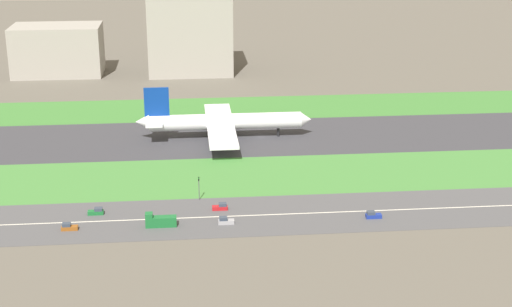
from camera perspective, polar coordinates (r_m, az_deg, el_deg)
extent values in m
plane|color=#5B564C|center=(284.48, 0.33, 1.25)|extent=(800.00, 800.00, 0.00)
cube|color=#38383D|center=(284.47, 0.33, 1.26)|extent=(280.00, 46.00, 0.10)
cube|color=#3D7A33|center=(323.61, -0.41, 3.44)|extent=(280.00, 36.00, 0.10)
cube|color=#427F38|center=(245.93, 1.30, -1.61)|extent=(280.00, 36.00, 0.10)
cube|color=#4C4C4F|center=(216.47, 2.29, -4.56)|extent=(280.00, 28.00, 0.10)
cube|color=silver|center=(216.45, 2.29, -4.54)|extent=(266.00, 0.50, 0.01)
cylinder|color=white|center=(281.67, -2.28, 2.39)|extent=(56.00, 6.00, 6.00)
cone|color=white|center=(284.83, 3.76, 2.55)|extent=(4.00, 5.70, 5.70)
cone|color=white|center=(281.50, -8.50, 2.36)|extent=(5.00, 5.40, 5.40)
cube|color=navy|center=(279.32, -7.44, 3.81)|extent=(9.00, 0.80, 11.00)
cube|color=white|center=(281.23, -7.58, 2.43)|extent=(6.00, 16.00, 0.60)
cube|color=white|center=(296.30, -2.84, 2.98)|extent=(10.00, 26.00, 1.00)
cylinder|color=gray|center=(291.21, -2.57, 2.24)|extent=(5.00, 3.20, 3.20)
cube|color=white|center=(267.60, -2.52, 1.23)|extent=(10.00, 26.00, 1.00)
cylinder|color=gray|center=(274.02, -2.37, 1.18)|extent=(5.00, 3.20, 3.20)
cylinder|color=black|center=(284.70, 1.67, 1.61)|extent=(1.00, 1.00, 3.20)
cylinder|color=black|center=(286.17, -3.11, 1.68)|extent=(1.00, 1.00, 3.20)
cylinder|color=black|center=(279.49, -3.05, 1.26)|extent=(1.00, 1.00, 3.20)
cube|color=#99999E|center=(210.13, -2.24, -5.12)|extent=(4.40, 1.80, 1.10)
cube|color=#333D4C|center=(209.69, -2.46, -4.88)|extent=(2.20, 1.66, 0.90)
cube|color=#19662D|center=(220.60, -11.89, -4.34)|extent=(4.40, 1.80, 1.10)
cube|color=#333D4C|center=(220.12, -11.70, -4.09)|extent=(2.20, 1.66, 0.90)
cube|color=brown|center=(212.30, -13.75, -5.43)|extent=(4.40, 1.80, 1.10)
cube|color=#333D4C|center=(212.02, -13.99, -5.18)|extent=(2.20, 1.66, 0.90)
cube|color=navy|center=(216.12, 8.78, -4.64)|extent=(4.40, 1.80, 1.10)
cube|color=#333D4C|center=(215.53, 8.59, -4.41)|extent=(2.20, 1.66, 0.90)
cube|color=#19662D|center=(209.67, -7.11, -5.07)|extent=(8.40, 2.50, 2.80)
cube|color=#19662D|center=(209.01, -8.01, -4.59)|extent=(2.00, 2.30, 1.20)
cube|color=#B2191E|center=(219.24, -2.72, -4.08)|extent=(4.40, 1.80, 1.10)
cube|color=#333D4C|center=(218.89, -2.51, -3.83)|extent=(2.20, 1.66, 0.90)
cylinder|color=#4C4C51|center=(225.56, -4.28, -2.77)|extent=(0.24, 0.24, 6.00)
cube|color=black|center=(224.26, -4.30, -1.91)|extent=(0.36, 0.36, 1.20)
sphere|color=#19D826|center=(223.97, -4.30, -1.86)|extent=(0.24, 0.24, 0.24)
cube|color=#9E998E|center=(395.73, -14.60, 7.50)|extent=(43.47, 26.64, 24.53)
cube|color=#9E998E|center=(389.08, -4.97, 9.31)|extent=(41.44, 34.45, 44.17)
cylinder|color=silver|center=(435.89, -4.39, 8.47)|extent=(19.06, 19.06, 15.94)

